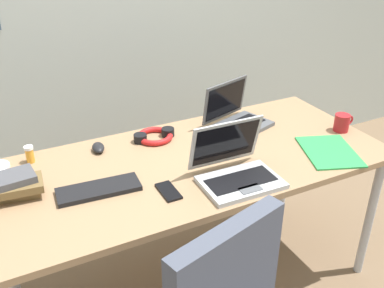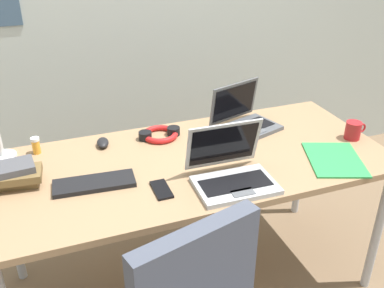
{
  "view_description": "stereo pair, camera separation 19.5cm",
  "coord_description": "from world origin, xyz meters",
  "px_view_note": "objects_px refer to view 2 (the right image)",
  "views": [
    {
      "loc": [
        -0.78,
        -1.53,
        1.74
      ],
      "look_at": [
        0.0,
        0.0,
        0.82
      ],
      "focal_mm": 41.18,
      "sensor_mm": 36.0,
      "label": 1
    },
    {
      "loc": [
        -0.6,
        -1.61,
        1.74
      ],
      "look_at": [
        0.0,
        0.0,
        0.82
      ],
      "focal_mm": 41.18,
      "sensor_mm": 36.0,
      "label": 2
    }
  ],
  "objects_px": {
    "laptop_back_right": "(244,120)",
    "book_stack": "(16,174)",
    "laptop_far_corner": "(232,172)",
    "cell_phone": "(161,190)",
    "computer_mouse": "(103,143)",
    "paper_folder_mid_desk": "(335,159)",
    "pill_bottle": "(36,145)",
    "external_keyboard": "(94,183)",
    "coffee_mug": "(353,130)",
    "headphones": "(160,134)"
  },
  "relations": [
    {
      "from": "laptop_far_corner",
      "to": "cell_phone",
      "type": "relative_size",
      "value": 2.44
    },
    {
      "from": "book_stack",
      "to": "laptop_far_corner",
      "type": "bearing_deg",
      "value": -18.99
    },
    {
      "from": "laptop_back_right",
      "to": "book_stack",
      "type": "height_order",
      "value": "laptop_back_right"
    },
    {
      "from": "laptop_far_corner",
      "to": "paper_folder_mid_desk",
      "type": "height_order",
      "value": "laptop_far_corner"
    },
    {
      "from": "headphones",
      "to": "pill_bottle",
      "type": "distance_m",
      "value": 0.58
    },
    {
      "from": "pill_bottle",
      "to": "book_stack",
      "type": "xyz_separation_m",
      "value": [
        -0.09,
        -0.25,
        0.01
      ]
    },
    {
      "from": "laptop_back_right",
      "to": "external_keyboard",
      "type": "distance_m",
      "value": 0.85
    },
    {
      "from": "laptop_back_right",
      "to": "coffee_mug",
      "type": "height_order",
      "value": "laptop_back_right"
    },
    {
      "from": "laptop_far_corner",
      "to": "laptop_back_right",
      "type": "height_order",
      "value": "laptop_far_corner"
    },
    {
      "from": "coffee_mug",
      "to": "headphones",
      "type": "bearing_deg",
      "value": 158.74
    },
    {
      "from": "laptop_back_right",
      "to": "headphones",
      "type": "height_order",
      "value": "laptop_back_right"
    },
    {
      "from": "coffee_mug",
      "to": "paper_folder_mid_desk",
      "type": "bearing_deg",
      "value": -144.82
    },
    {
      "from": "computer_mouse",
      "to": "coffee_mug",
      "type": "height_order",
      "value": "coffee_mug"
    },
    {
      "from": "laptop_back_right",
      "to": "external_keyboard",
      "type": "bearing_deg",
      "value": -161.59
    },
    {
      "from": "cell_phone",
      "to": "pill_bottle",
      "type": "relative_size",
      "value": 1.72
    },
    {
      "from": "external_keyboard",
      "to": "pill_bottle",
      "type": "distance_m",
      "value": 0.42
    },
    {
      "from": "laptop_far_corner",
      "to": "computer_mouse",
      "type": "xyz_separation_m",
      "value": [
        -0.44,
        0.5,
        -0.03
      ]
    },
    {
      "from": "laptop_back_right",
      "to": "computer_mouse",
      "type": "distance_m",
      "value": 0.72
    },
    {
      "from": "pill_bottle",
      "to": "external_keyboard",
      "type": "bearing_deg",
      "value": -60.72
    },
    {
      "from": "computer_mouse",
      "to": "headphones",
      "type": "bearing_deg",
      "value": 8.1
    },
    {
      "from": "cell_phone",
      "to": "external_keyboard",
      "type": "bearing_deg",
      "value": 152.18
    },
    {
      "from": "external_keyboard",
      "to": "coffee_mug",
      "type": "height_order",
      "value": "coffee_mug"
    },
    {
      "from": "cell_phone",
      "to": "headphones",
      "type": "height_order",
      "value": "headphones"
    },
    {
      "from": "computer_mouse",
      "to": "coffee_mug",
      "type": "xyz_separation_m",
      "value": [
        1.17,
        -0.35,
        0.03
      ]
    },
    {
      "from": "laptop_far_corner",
      "to": "external_keyboard",
      "type": "xyz_separation_m",
      "value": [
        -0.54,
        0.17,
        -0.04
      ]
    },
    {
      "from": "computer_mouse",
      "to": "paper_folder_mid_desk",
      "type": "bearing_deg",
      "value": -18.5
    },
    {
      "from": "laptop_far_corner",
      "to": "coffee_mug",
      "type": "bearing_deg",
      "value": 11.78
    },
    {
      "from": "paper_folder_mid_desk",
      "to": "coffee_mug",
      "type": "height_order",
      "value": "coffee_mug"
    },
    {
      "from": "cell_phone",
      "to": "coffee_mug",
      "type": "height_order",
      "value": "coffee_mug"
    },
    {
      "from": "headphones",
      "to": "coffee_mug",
      "type": "bearing_deg",
      "value": -21.26
    },
    {
      "from": "laptop_far_corner",
      "to": "headphones",
      "type": "bearing_deg",
      "value": 107.84
    },
    {
      "from": "external_keyboard",
      "to": "book_stack",
      "type": "distance_m",
      "value": 0.32
    },
    {
      "from": "pill_bottle",
      "to": "book_stack",
      "type": "distance_m",
      "value": 0.27
    },
    {
      "from": "external_keyboard",
      "to": "pill_bottle",
      "type": "height_order",
      "value": "pill_bottle"
    },
    {
      "from": "laptop_far_corner",
      "to": "external_keyboard",
      "type": "relative_size",
      "value": 1.0
    },
    {
      "from": "paper_folder_mid_desk",
      "to": "pill_bottle",
      "type": "bearing_deg",
      "value": 156.92
    },
    {
      "from": "external_keyboard",
      "to": "pill_bottle",
      "type": "bearing_deg",
      "value": 123.92
    },
    {
      "from": "book_stack",
      "to": "computer_mouse",
      "type": "bearing_deg",
      "value": 29.07
    },
    {
      "from": "cell_phone",
      "to": "paper_folder_mid_desk",
      "type": "height_order",
      "value": "cell_phone"
    },
    {
      "from": "headphones",
      "to": "paper_folder_mid_desk",
      "type": "bearing_deg",
      "value": -36.32
    },
    {
      "from": "laptop_far_corner",
      "to": "paper_folder_mid_desk",
      "type": "relative_size",
      "value": 1.07
    },
    {
      "from": "cell_phone",
      "to": "paper_folder_mid_desk",
      "type": "relative_size",
      "value": 0.44
    },
    {
      "from": "laptop_back_right",
      "to": "coffee_mug",
      "type": "relative_size",
      "value": 3.18
    },
    {
      "from": "paper_folder_mid_desk",
      "to": "coffee_mug",
      "type": "relative_size",
      "value": 2.74
    },
    {
      "from": "book_stack",
      "to": "external_keyboard",
      "type": "bearing_deg",
      "value": -21.4
    },
    {
      "from": "laptop_back_right",
      "to": "external_keyboard",
      "type": "xyz_separation_m",
      "value": [
        -0.81,
        -0.27,
        -0.04
      ]
    },
    {
      "from": "laptop_far_corner",
      "to": "pill_bottle",
      "type": "distance_m",
      "value": 0.91
    },
    {
      "from": "external_keyboard",
      "to": "coffee_mug",
      "type": "distance_m",
      "value": 1.26
    },
    {
      "from": "external_keyboard",
      "to": "coffee_mug",
      "type": "bearing_deg",
      "value": 3.77
    },
    {
      "from": "cell_phone",
      "to": "headphones",
      "type": "bearing_deg",
      "value": 74.37
    }
  ]
}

